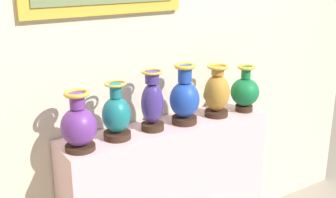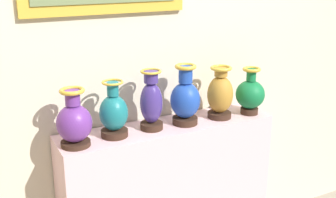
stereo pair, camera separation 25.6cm
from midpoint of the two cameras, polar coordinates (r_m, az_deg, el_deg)
display_shelf at (r=2.83m, az=2.65°, el=-12.88°), size 1.35×0.32×0.99m
back_wall at (r=2.65m, az=0.51°, el=9.10°), size 3.69×0.14×3.05m
vase_violet at (r=2.31m, az=-9.22°, el=-3.09°), size 0.19×0.19×0.32m
vase_teal at (r=2.41m, az=-4.19°, el=-2.00°), size 0.16×0.16×0.32m
vase_indigo at (r=2.50m, az=0.70°, el=-0.54°), size 0.13×0.13×0.36m
vase_sapphire at (r=2.60m, az=5.11°, el=-0.06°), size 0.18×0.18×0.37m
vase_ochre at (r=2.73m, az=9.58°, el=0.56°), size 0.16×0.16×0.33m
vase_emerald at (r=2.84m, az=13.36°, el=0.62°), size 0.19×0.19×0.31m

